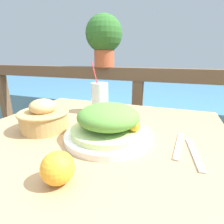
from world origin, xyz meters
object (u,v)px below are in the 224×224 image
Objects in this scene: salad_plate at (108,124)px; bread_basket at (44,117)px; drink_glass at (100,98)px; potted_plant at (104,37)px.

salad_plate is 1.59× the size of bread_basket.
salad_plate is 1.21× the size of drink_glass.
salad_plate is 0.25m from bread_basket.
drink_glass is 1.32× the size of bread_basket.
potted_plant is (-0.07, 0.76, 0.35)m from bread_basket.
bread_basket is 0.84m from potted_plant.
salad_plate is at bearing -60.52° from drink_glass.
drink_glass is at bearing 119.48° from salad_plate.
drink_glass is at bearing 68.46° from bread_basket.
salad_plate is at bearing -66.62° from potted_plant.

